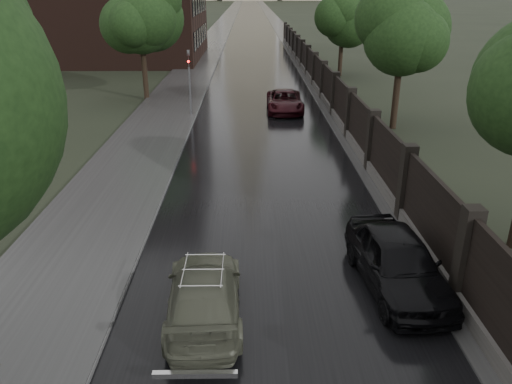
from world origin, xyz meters
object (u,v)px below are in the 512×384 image
object	(u,v)px
volga_sedan	(204,294)
tree_left_far	(141,22)
car_right_far	(285,101)
traffic_light	(189,77)
tree_right_b	(402,38)
tree_right_c	(343,18)
car_right_near	(398,261)

from	to	relation	value
volga_sedan	tree_left_far	bearing A→B (deg)	-79.30
car_right_far	traffic_light	bearing A→B (deg)	-168.50
tree_left_far	tree_right_b	bearing A→B (deg)	-27.30
volga_sedan	car_right_far	world-z (taller)	car_right_far
tree_right_c	car_right_far	xyz separation A→B (m)	(-5.90, -13.87, -4.28)
volga_sedan	car_right_far	xyz separation A→B (m)	(3.40, 21.54, 0.04)
volga_sedan	car_right_near	distance (m)	5.15
tree_left_far	tree_right_c	xyz separation A→B (m)	(15.50, 10.00, -0.29)
tree_right_c	car_right_near	xyz separation A→B (m)	(-4.30, -34.20, -4.17)
tree_left_far	traffic_light	world-z (taller)	tree_left_far
tree_right_b	car_right_near	bearing A→B (deg)	-104.86
tree_right_c	tree_right_b	bearing A→B (deg)	-90.00
tree_left_far	traffic_light	xyz separation A→B (m)	(3.70, -5.01, -2.84)
tree_right_c	car_right_far	bearing A→B (deg)	-113.05
tree_right_b	volga_sedan	distance (m)	20.21
traffic_light	car_right_near	distance (m)	20.67
volga_sedan	car_right_far	bearing A→B (deg)	-101.98
tree_right_b	volga_sedan	world-z (taller)	tree_right_b
tree_left_far	tree_right_c	world-z (taller)	tree_left_far
tree_right_b	car_right_far	size ratio (longest dim) A/B	1.45
tree_right_c	volga_sedan	distance (m)	36.87
traffic_light	car_right_near	world-z (taller)	traffic_light
traffic_light	tree_right_b	bearing A→B (deg)	-14.24
traffic_light	volga_sedan	xyz separation A→B (m)	(2.50, -20.41, -1.76)
tree_left_far	tree_right_b	xyz separation A→B (m)	(15.50, -8.00, -0.29)
tree_right_c	car_right_near	world-z (taller)	tree_right_c
volga_sedan	car_right_near	world-z (taller)	car_right_near
tree_right_b	traffic_light	world-z (taller)	tree_right_b
tree_left_far	tree_right_b	size ratio (longest dim) A/B	1.05
tree_right_c	traffic_light	xyz separation A→B (m)	(-11.80, -15.01, -2.55)
tree_right_c	volga_sedan	bearing A→B (deg)	-104.72
car_right_near	car_right_far	size ratio (longest dim) A/B	0.95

